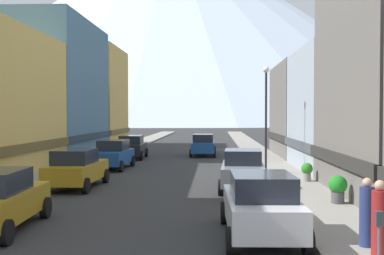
# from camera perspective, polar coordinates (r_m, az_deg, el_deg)

# --- Properties ---
(sidewalk_left) EXTENTS (2.50, 100.00, 0.15)m
(sidewalk_left) POSITION_cam_1_polar(r_m,az_deg,el_deg) (42.33, -9.29, -2.94)
(sidewalk_left) COLOR gray
(sidewalk_left) RESTS_ON ground
(sidewalk_right) EXTENTS (2.50, 100.00, 0.15)m
(sidewalk_right) POSITION_cam_1_polar(r_m,az_deg,el_deg) (41.57, 7.84, -3.01)
(sidewalk_right) COLOR gray
(sidewalk_right) RESTS_ON ground
(storefront_left_2) EXTENTS (10.22, 12.70, 10.89)m
(storefront_left_2) POSITION_cam_1_polar(r_m,az_deg,el_deg) (41.42, -18.57, 4.10)
(storefront_left_2) COLOR slate
(storefront_left_2) RESTS_ON ground
(storefront_left_3) EXTENTS (10.06, 9.85, 10.38)m
(storefront_left_3) POSITION_cam_1_polar(r_m,az_deg,el_deg) (52.59, -13.79, 3.30)
(storefront_left_3) COLOR #D8B259
(storefront_left_3) RESTS_ON ground
(storefront_right_2) EXTENTS (6.90, 9.03, 7.27)m
(storefront_right_2) POSITION_cam_1_polar(r_m,az_deg,el_deg) (29.94, 18.74, 1.71)
(storefront_right_2) COLOR #99A5B2
(storefront_right_2) RESTS_ON ground
(storefront_right_3) EXTENTS (7.32, 10.24, 7.34)m
(storefront_right_3) POSITION_cam_1_polar(r_m,az_deg,el_deg) (39.56, 15.09, 1.73)
(storefront_right_3) COLOR #66605B
(storefront_right_3) RESTS_ON ground
(car_left_1) EXTENTS (2.18, 4.45, 1.78)m
(car_left_1) POSITION_cam_1_polar(r_m,az_deg,el_deg) (22.71, -13.56, -4.74)
(car_left_1) COLOR #B28419
(car_left_1) RESTS_ON ground
(car_left_2) EXTENTS (2.22, 4.47, 1.78)m
(car_left_2) POSITION_cam_1_polar(r_m,az_deg,el_deg) (30.27, -9.39, -3.15)
(car_left_2) COLOR #19478C
(car_left_2) RESTS_ON ground
(car_left_3) EXTENTS (2.17, 4.45, 1.78)m
(car_left_3) POSITION_cam_1_polar(r_m,az_deg,el_deg) (36.95, -7.17, -2.30)
(car_left_3) COLOR black
(car_left_3) RESTS_ON ground
(car_right_0) EXTENTS (2.16, 4.45, 1.78)m
(car_right_0) POSITION_cam_1_polar(r_m,az_deg,el_deg) (13.35, 8.21, -9.12)
(car_right_0) COLOR silver
(car_right_0) RESTS_ON ground
(car_right_1) EXTENTS (2.25, 4.49, 1.78)m
(car_right_1) POSITION_cam_1_polar(r_m,az_deg,el_deg) (21.72, 6.06, -4.99)
(car_right_1) COLOR slate
(car_right_1) RESTS_ON ground
(car_driving_0) EXTENTS (2.06, 4.40, 1.78)m
(car_driving_0) POSITION_cam_1_polar(r_m,az_deg,el_deg) (39.10, 1.33, -2.07)
(car_driving_0) COLOR #19478C
(car_driving_0) RESTS_ON ground
(parking_meter_near) EXTENTS (0.14, 0.10, 1.33)m
(parking_meter_near) POSITION_cam_1_polar(r_m,az_deg,el_deg) (10.27, 21.34, -11.81)
(parking_meter_near) COLOR #595960
(parking_meter_near) RESTS_ON sidewalk_right
(potted_plant_0) EXTENTS (0.55, 0.55, 0.89)m
(potted_plant_0) POSITION_cam_1_polar(r_m,az_deg,el_deg) (23.91, 13.50, -5.00)
(potted_plant_0) COLOR gray
(potted_plant_0) RESTS_ON sidewalk_right
(potted_plant_1) EXTENTS (0.67, 0.67, 1.02)m
(potted_plant_1) POSITION_cam_1_polar(r_m,az_deg,el_deg) (18.29, 16.93, -6.84)
(potted_plant_1) COLOR #4C4C51
(potted_plant_1) RESTS_ON sidewalk_right
(pedestrian_0) EXTENTS (0.36, 0.36, 1.75)m
(pedestrian_0) POSITION_cam_1_polar(r_m,az_deg,el_deg) (11.78, 21.39, -10.35)
(pedestrian_0) COLOR maroon
(pedestrian_0) RESTS_ON sidewalk_right
(pedestrian_1) EXTENTS (0.36, 0.36, 1.68)m
(pedestrian_1) POSITION_cam_1_polar(r_m,az_deg,el_deg) (12.62, 20.06, -9.70)
(pedestrian_1) COLOR navy
(pedestrian_1) RESTS_ON sidewalk_right
(streetlamp_right) EXTENTS (0.36, 0.36, 5.86)m
(streetlamp_right) POSITION_cam_1_polar(r_m,az_deg,el_deg) (26.61, 8.79, 2.86)
(streetlamp_right) COLOR black
(streetlamp_right) RESTS_ON sidewalk_right
(mountain_backdrop) EXTENTS (295.24, 295.24, 104.09)m
(mountain_backdrop) POSITION_cam_1_polar(r_m,az_deg,el_deg) (271.64, -2.19, 11.87)
(mountain_backdrop) COLOR silver
(mountain_backdrop) RESTS_ON ground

